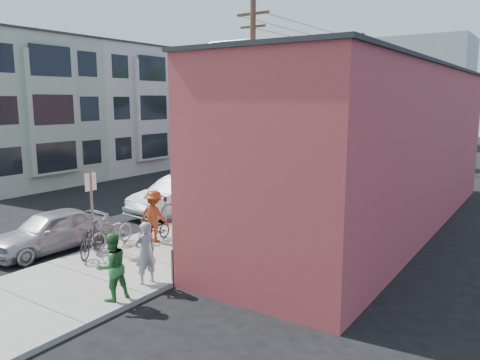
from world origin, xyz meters
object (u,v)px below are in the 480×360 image
Objects in this scene: sign_post at (92,203)px; patio_chair_a at (232,236)px; parked_bike_a at (92,240)px; car_3 at (287,170)px; tree_bare at (266,143)px; patron_green at (112,267)px; parking_meter_far at (286,174)px; utility_pole_near at (252,97)px; car_0 at (51,231)px; parking_meter_near at (165,207)px; cyclist at (154,216)px; tree_leafy_far at (376,89)px; tree_leafy_mid at (346,83)px; bus at (320,141)px; patio_chair_b at (224,238)px; car_2 at (240,183)px; parked_bike_b at (113,232)px; car_1 at (180,195)px; patron_grey at (145,253)px.

sign_post reaches higher than patio_chair_a.
car_3 reaches higher than parked_bike_a.
tree_bare is 11.28m from parked_bike_a.
patron_green is (3.63, -2.32, -0.80)m from sign_post.
parking_meter_far is at bearing 90.41° from sign_post.
car_0 is (-1.67, -10.46, -4.68)m from utility_pole_near.
tree_bare is at bearing -80.49° from parking_meter_far.
cyclist is (1.06, -1.73, 0.12)m from parking_meter_near.
parking_meter_near is 13.18m from car_3.
tree_bare is 3.16× the size of parked_bike_a.
utility_pole_near is 2.33× the size of car_0.
tree_leafy_far is 4.42× the size of cyclist.
tree_leafy_mid is 10.56m from bus.
patio_chair_b is at bearing -71.70° from parking_meter_far.
patio_chair_b is at bearing -80.28° from tree_leafy_mid.
car_2 is 5.25m from car_3.
tree_leafy_far is at bearing 117.40° from patio_chair_b.
car_2 is (-1.96, 10.87, -0.04)m from parked_bike_b.
bus is at bearing 126.27° from patio_chair_a.
parking_meter_far is 0.21× the size of tree_bare.
cyclist is at bearing -84.95° from parking_meter_far.
patron_green is 0.93× the size of cyclist.
tree_leafy_far is at bearing -93.68° from cyclist.
tree_leafy_mid is at bearing -50.89° from bus.
car_0 is (-5.25, 1.78, -0.31)m from patron_green.
tree_bare reaches higher than car_0.
car_2 is (-5.52, 8.65, 0.06)m from patio_chair_a.
parking_meter_far is at bearing 84.04° from car_1.
parked_bike_a is (0.48, -4.06, -0.28)m from parking_meter_near.
tree_leafy_far is at bearing 88.69° from parking_meter_near.
bus reaches higher than parking_meter_far.
patron_grey is at bearing -40.97° from parked_bike_a.
patio_chair_a is 14.87m from car_3.
patio_chair_b is at bearing 32.25° from car_0.
sign_post is 3.78m from parking_meter_near.
car_0 is at bearing -79.35° from patron_grey.
patio_chair_a is 4.19m from parked_bike_b.
sign_post is at bearing -90.17° from patron_grey.
bus is (-5.31, 7.74, -4.84)m from tree_leafy_mid.
tree_bare is 10.27m from parked_bike_b.
patio_chair_b is at bearing -80.09° from patio_chair_a.
parked_bike_a is at bearing -109.59° from patron_green.
sign_post is 28.11m from tree_leafy_far.
parked_bike_a is (0.34, -10.30, -4.71)m from utility_pole_near.
patron_grey is at bearing -74.89° from patio_chair_a.
tree_bare reaches higher than car_1.
parking_meter_near is 1.00× the size of parking_meter_far.
tree_leafy_far is 7.10m from bus.
patron_green is at bearing -48.09° from parked_bike_b.
parking_meter_near is 3.94m from patio_chair_a.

